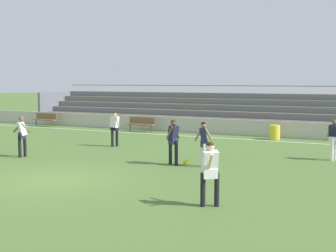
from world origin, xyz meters
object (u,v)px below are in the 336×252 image
Objects in this scene: player_white_wide_left at (210,168)px; player_dark_dropping_back at (173,138)px; soccer_ball at (186,162)px; bench_near_wall_gap at (141,123)px; bleacher_stand at (208,110)px; trash_bin at (275,132)px; player_white_pressing_high at (22,133)px; player_dark_trailing_run at (203,140)px; player_dark_wide_right at (334,136)px; player_white_challenging at (115,126)px; bench_far_right at (45,118)px.

player_dark_dropping_back is at bearing 124.56° from player_white_wide_left.
player_white_wide_left is at bearing -60.24° from soccer_ball.
bench_near_wall_gap is at bearing 125.50° from player_dark_dropping_back.
bleacher_stand is 33.18× the size of trash_bin.
player_white_pressing_high is 1.03× the size of player_white_wide_left.
player_white_wide_left is (2.08, -4.84, -0.01)m from player_dark_trailing_run.
player_white_wide_left is at bearing -68.97° from bleacher_stand.
player_dark_dropping_back is 6.50m from player_dark_wide_right.
player_white_pressing_high reaches higher than soccer_ball.
player_dark_wide_right is at bearing -46.59° from bleacher_stand.
trash_bin is at bearing -37.54° from bleacher_stand.
player_white_pressing_high is 7.06m from soccer_ball.
player_dark_dropping_back is 1.04× the size of player_white_wide_left.
player_white_challenging reaches higher than player_dark_wide_right.
player_dark_dropping_back is at bearing -164.73° from soccer_ball.
player_white_challenging is (-5.73, 2.89, 0.02)m from player_dark_trailing_run.
player_white_wide_left is (7.81, -7.74, -0.03)m from player_white_challenging.
player_white_challenging is (-6.41, -5.94, 0.62)m from trash_bin.
player_dark_dropping_back is 1.17m from player_dark_trailing_run.
bench_far_right is at bearing 180.00° from bench_near_wall_gap.
player_dark_dropping_back reaches higher than player_dark_wide_right.
player_white_wide_left is at bearing -84.13° from trash_bin.
trash_bin is at bearing 42.84° from player_white_challenging.
bench_near_wall_gap is at bearing -125.91° from bleacher_stand.
bench_far_right is 16.09m from trash_bin.
player_dark_trailing_run is 1.02× the size of player_dark_wide_right.
player_dark_trailing_run is 6.42m from player_white_challenging.
player_dark_wide_right is at bearing 35.81° from soccer_ball.
trash_bin reaches higher than soccer_ball.
soccer_ball is (-2.77, 4.84, -0.87)m from player_white_wide_left.
player_white_pressing_high reaches higher than player_white_wide_left.
player_dark_trailing_run is at bearing -49.54° from bench_near_wall_gap.
bleacher_stand is 14.63m from player_white_pressing_high.
player_dark_dropping_back is 1.01× the size of player_white_pressing_high.
player_white_pressing_high is at bearing -129.04° from trash_bin.
bleacher_stand is at bearing 20.68° from bench_far_right.
player_dark_trailing_run is 0.98× the size of player_white_pressing_high.
trash_bin is 8.88m from player_dark_trailing_run.
soccer_ball is at bearing 15.27° from player_dark_dropping_back.
bleacher_stand reaches higher than player_white_challenging.
bleacher_stand is 14.49× the size of bench_far_right.
bench_near_wall_gap is 6.46m from player_white_challenging.
bleacher_stand reaches higher than player_white_pressing_high.
bleacher_stand is at bearing 79.07° from player_white_pressing_high.
trash_bin is 0.47× the size of player_dark_trailing_run.
bench_near_wall_gap is at bearing 90.72° from player_white_pressing_high.
player_dark_dropping_back reaches higher than player_white_challenging.
bench_far_right is 22.33m from player_white_wide_left.
player_white_pressing_high is at bearing -157.58° from player_dark_wide_right.
player_white_pressing_high is 4.61m from player_white_challenging.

